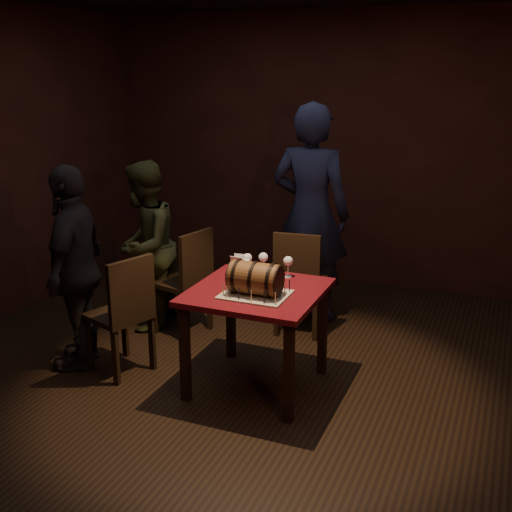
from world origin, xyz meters
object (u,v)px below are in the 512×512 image
(chair_left_front, at_px, (125,309))
(person_left_rear, at_px, (145,246))
(pub_table, at_px, (257,304))
(chair_back, at_px, (299,277))
(wine_glass_right, at_px, (288,262))
(wine_glass_left, at_px, (247,259))
(person_left_front, at_px, (76,268))
(person_back, at_px, (310,214))
(pint_of_ale, at_px, (245,270))
(chair_left_rear, at_px, (188,276))
(barrel_cake, at_px, (255,278))
(wine_glass_mid, at_px, (263,258))

(chair_left_front, relative_size, person_left_rear, 0.63)
(pub_table, xyz_separation_m, chair_back, (-0.02, 1.00, -0.12))
(person_left_rear, bearing_deg, wine_glass_right, 66.23)
(wine_glass_left, xyz_separation_m, person_left_front, (-1.21, -0.47, -0.08))
(person_back, bearing_deg, pint_of_ale, 86.53)
(chair_back, bearing_deg, person_left_front, -139.64)
(chair_left_front, height_order, person_left_rear, person_left_rear)
(pub_table, xyz_separation_m, person_left_rear, (-1.34, 0.67, 0.10))
(chair_back, xyz_separation_m, person_left_rear, (-1.31, -0.33, 0.22))
(person_left_front, bearing_deg, chair_back, 113.43)
(wine_glass_left, distance_m, wine_glass_right, 0.31)
(pub_table, bearing_deg, chair_left_rear, 144.00)
(barrel_cake, height_order, wine_glass_right, barrel_cake)
(wine_glass_right, height_order, chair_left_front, chair_left_front)
(pint_of_ale, bearing_deg, person_left_rear, 156.66)
(barrel_cake, xyz_separation_m, person_left_rear, (-1.37, 0.79, -0.13))
(barrel_cake, relative_size, person_left_front, 0.25)
(wine_glass_left, relative_size, wine_glass_right, 1.00)
(pub_table, bearing_deg, pint_of_ale, 134.08)
(chair_left_front, bearing_deg, chair_back, 51.06)
(wine_glass_mid, distance_m, chair_back, 0.73)
(wine_glass_mid, bearing_deg, person_back, 88.69)
(pub_table, distance_m, wine_glass_mid, 0.43)
(pub_table, distance_m, pint_of_ale, 0.29)
(pint_of_ale, height_order, chair_left_rear, chair_left_rear)
(pint_of_ale, distance_m, chair_left_front, 0.95)
(wine_glass_right, height_order, chair_left_rear, chair_left_rear)
(wine_glass_mid, height_order, person_left_rear, person_left_rear)
(person_left_rear, distance_m, person_left_front, 0.86)
(person_back, bearing_deg, person_left_front, 50.85)
(barrel_cake, xyz_separation_m, chair_left_front, (-1.02, -0.08, -0.35))
(wine_glass_right, height_order, person_back, person_back)
(chair_back, distance_m, chair_left_front, 1.53)
(wine_glass_left, distance_m, person_left_front, 1.30)
(wine_glass_mid, distance_m, chair_left_front, 1.10)
(barrel_cake, height_order, chair_left_rear, barrel_cake)
(pint_of_ale, bearing_deg, chair_left_front, -156.49)
(pint_of_ale, relative_size, chair_left_front, 0.16)
(person_back, bearing_deg, wine_glass_mid, 89.37)
(wine_glass_left, height_order, person_back, person_back)
(barrel_cake, distance_m, chair_left_front, 1.08)
(barrel_cake, bearing_deg, chair_left_front, -175.78)
(barrel_cake, height_order, chair_left_front, barrel_cake)
(chair_back, distance_m, chair_left_rear, 0.95)
(wine_glass_right, bearing_deg, pint_of_ale, -147.84)
(wine_glass_left, distance_m, chair_back, 0.81)
(chair_back, bearing_deg, wine_glass_mid, -96.39)
(barrel_cake, bearing_deg, person_left_rear, 150.07)
(pint_of_ale, relative_size, chair_left_rear, 0.16)
(wine_glass_left, xyz_separation_m, person_back, (0.13, 1.14, 0.12))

